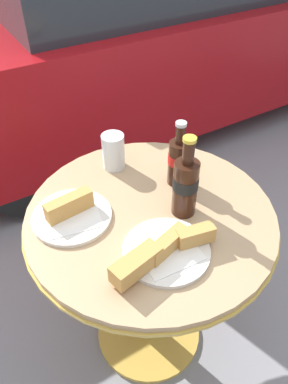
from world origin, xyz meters
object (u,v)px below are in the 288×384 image
at_px(cola_bottle_right, 178,160).
at_px(parked_car, 154,16).
at_px(drinking_glass, 113,153).
at_px(bistro_table, 150,250).
at_px(cola_bottle_left, 185,185).
at_px(lunch_plate_far, 163,251).
at_px(lunch_plate_near, 71,213).

relative_size(cola_bottle_right, parked_car, 0.05).
bearing_deg(drinking_glass, bistro_table, -92.86).
xyz_separation_m(cola_bottle_left, cola_bottle_right, (0.06, 0.12, -0.01)).
relative_size(cola_bottle_left, cola_bottle_right, 1.17).
relative_size(lunch_plate_far, parked_car, 0.07).
relative_size(drinking_glass, lunch_plate_far, 0.40).
bearing_deg(cola_bottle_right, lunch_plate_far, -131.61).
relative_size(drinking_glass, lunch_plate_near, 0.53).
xyz_separation_m(bistro_table, cola_bottle_right, (0.14, 0.07, 0.25)).
height_order(lunch_plate_far, parked_car, parked_car).
distance_m(drinking_glass, lunch_plate_near, 0.27).
height_order(drinking_glass, lunch_plate_far, drinking_glass).
bearing_deg(cola_bottle_right, bistro_table, -152.84).
relative_size(bistro_table, lunch_plate_far, 2.44).
bearing_deg(lunch_plate_near, parked_car, 51.30).
distance_m(cola_bottle_left, lunch_plate_near, 0.33).
relative_size(bistro_table, parked_car, 0.18).
xyz_separation_m(cola_bottle_right, lunch_plate_near, (-0.35, 0.02, -0.07)).
relative_size(cola_bottle_left, lunch_plate_near, 1.11).
height_order(cola_bottle_left, cola_bottle_right, cola_bottle_left).
bearing_deg(parked_car, lunch_plate_near, -128.70).
bearing_deg(cola_bottle_right, cola_bottle_left, -117.35).
height_order(cola_bottle_left, drinking_glass, cola_bottle_left).
distance_m(drinking_glass, parked_car, 1.88).
distance_m(lunch_plate_near, lunch_plate_far, 0.29).
relative_size(cola_bottle_right, drinking_glass, 1.79).
xyz_separation_m(cola_bottle_right, parked_car, (0.98, 1.68, -0.15)).
bearing_deg(bistro_table, lunch_plate_far, -110.78).
bearing_deg(cola_bottle_left, parked_car, 59.94).
height_order(bistro_table, lunch_plate_far, lunch_plate_far).
distance_m(cola_bottle_left, cola_bottle_right, 0.13).
distance_m(cola_bottle_right, drinking_glass, 0.22).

